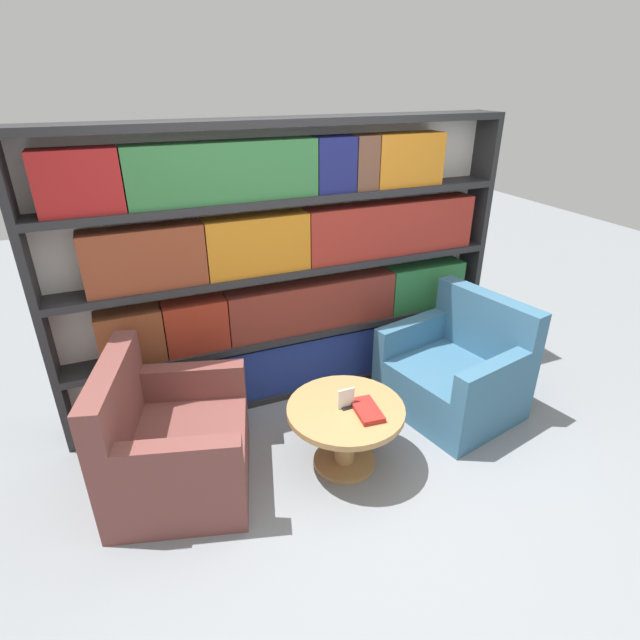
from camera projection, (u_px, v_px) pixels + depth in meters
ground_plane at (365, 496)px, 3.09m from camera, size 14.00×14.00×0.00m
bookshelf at (291, 272)px, 3.74m from camera, size 3.39×0.30×2.10m
armchair_left at (173, 445)px, 3.07m from camera, size 1.02×1.09×0.88m
armchair_right at (456, 374)px, 3.81m from camera, size 0.97×1.05×0.88m
coffee_table at (345, 424)px, 3.22m from camera, size 0.75×0.75×0.45m
table_sign at (346, 400)px, 3.13m from camera, size 0.11×0.06×0.14m
stray_book at (367, 410)px, 3.10m from camera, size 0.17×0.28×0.03m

